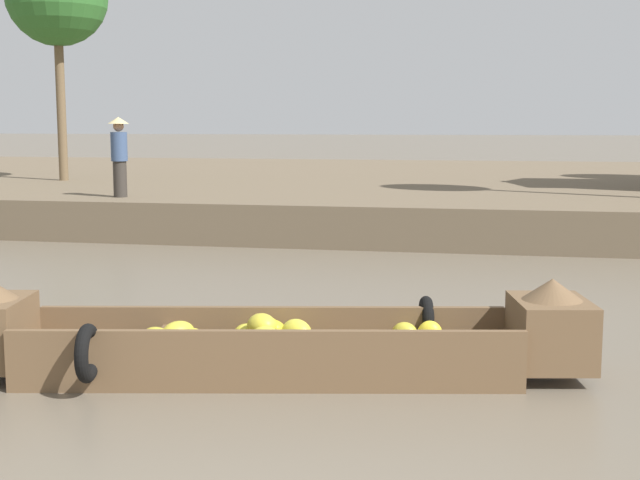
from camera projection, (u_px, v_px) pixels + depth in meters
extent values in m
plane|color=#665B4C|center=(414.00, 280.00, 13.07)|extent=(300.00, 300.00, 0.00)
cube|color=brown|center=(453.00, 189.00, 25.46)|extent=(160.00, 20.00, 0.82)
cube|color=brown|center=(270.00, 370.00, 8.13)|extent=(4.71, 1.90, 0.12)
cube|color=brown|center=(272.00, 329.00, 8.58)|extent=(4.52, 0.94, 0.44)
cube|color=brown|center=(266.00, 355.00, 7.61)|extent=(4.52, 0.94, 0.44)
cube|color=brown|center=(551.00, 332.00, 8.07)|extent=(0.83, 1.01, 0.62)
cone|color=brown|center=(552.00, 289.00, 8.01)|extent=(0.66, 0.66, 0.20)
cube|color=brown|center=(165.00, 338.00, 8.10)|extent=(0.38, 0.97, 0.05)
torus|color=black|center=(426.00, 322.00, 8.68)|extent=(0.22, 0.53, 0.52)
torus|color=black|center=(88.00, 353.00, 7.49)|extent=(0.22, 0.53, 0.52)
ellipsoid|color=yellow|center=(268.00, 328.00, 8.27)|extent=(0.34, 0.27, 0.18)
ellipsoid|color=gold|center=(178.00, 332.00, 8.18)|extent=(0.38, 0.40, 0.21)
ellipsoid|color=gold|center=(331.00, 345.00, 7.80)|extent=(0.28, 0.33, 0.24)
ellipsoid|color=yellow|center=(265.00, 329.00, 8.32)|extent=(0.37, 0.35, 0.24)
ellipsoid|color=yellow|center=(266.00, 338.00, 7.87)|extent=(0.36, 0.29, 0.22)
ellipsoid|color=gold|center=(405.00, 334.00, 8.40)|extent=(0.30, 0.25, 0.23)
ellipsoid|color=yellow|center=(430.00, 335.00, 8.35)|extent=(0.26, 0.19, 0.28)
ellipsoid|color=gold|center=(156.00, 338.00, 8.10)|extent=(0.38, 0.35, 0.20)
ellipsoid|color=yellow|center=(204.00, 341.00, 7.93)|extent=(0.27, 0.23, 0.19)
ellipsoid|color=yellow|center=(193.00, 342.00, 7.86)|extent=(0.29, 0.24, 0.26)
ellipsoid|color=yellow|center=(297.00, 334.00, 8.03)|extent=(0.40, 0.37, 0.27)
ellipsoid|color=gold|center=(288.00, 334.00, 8.29)|extent=(0.29, 0.37, 0.18)
ellipsoid|color=yellow|center=(247.00, 333.00, 8.34)|extent=(0.35, 0.34, 0.19)
ellipsoid|color=gold|center=(262.00, 326.00, 8.14)|extent=(0.39, 0.37, 0.25)
cylinder|color=brown|center=(61.00, 96.00, 22.93)|extent=(0.24, 0.24, 4.46)
cylinder|color=#332D28|center=(120.00, 179.00, 18.00)|extent=(0.28, 0.28, 0.75)
cylinder|color=#384C70|center=(119.00, 147.00, 17.91)|extent=(0.34, 0.34, 0.60)
sphere|color=#9E7556|center=(118.00, 126.00, 17.85)|extent=(0.22, 0.22, 0.22)
cone|color=tan|center=(118.00, 120.00, 17.83)|extent=(0.44, 0.44, 0.14)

